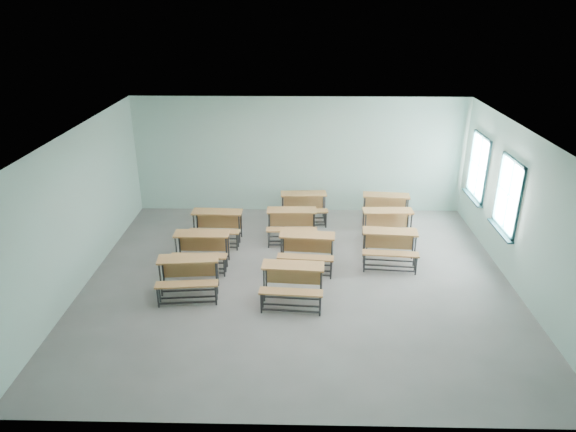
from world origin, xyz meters
name	(u,v)px	position (x,y,z in m)	size (l,w,h in m)	color
room	(303,212)	(0.08, 0.03, 1.60)	(9.04, 8.04, 3.24)	gray
desk_unit_r0c0	(188,271)	(-2.21, -0.54, 0.51)	(1.29, 0.93, 0.76)	#AB733D
desk_unit_r0c1	(293,279)	(-0.11, -0.78, 0.51)	(1.27, 0.90, 0.76)	#AB733D
desk_unit_r1c0	(201,245)	(-2.16, 0.64, 0.51)	(1.22, 0.82, 0.76)	#AB733D
desk_unit_r1c1	(307,247)	(0.18, 0.63, 0.51)	(1.29, 0.93, 0.76)	#AB733D
desk_unit_r1c2	(390,243)	(2.05, 0.85, 0.51)	(1.29, 0.93, 0.76)	#AB733D
desk_unit_r2c0	(217,222)	(-2.01, 1.91, 0.51)	(1.25, 0.87, 0.76)	#AB733D
desk_unit_r2c1	(292,221)	(-0.17, 2.05, 0.51)	(1.24, 0.84, 0.76)	#AB733D
desk_unit_r2c2	(388,221)	(2.20, 2.06, 0.51)	(1.24, 0.84, 0.76)	#AB733D
desk_unit_r3c1	(304,203)	(0.13, 3.21, 0.51)	(1.27, 0.89, 0.76)	#AB733D
desk_unit_r3c2	(386,205)	(2.31, 3.14, 0.51)	(1.29, 0.93, 0.76)	#AB733D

